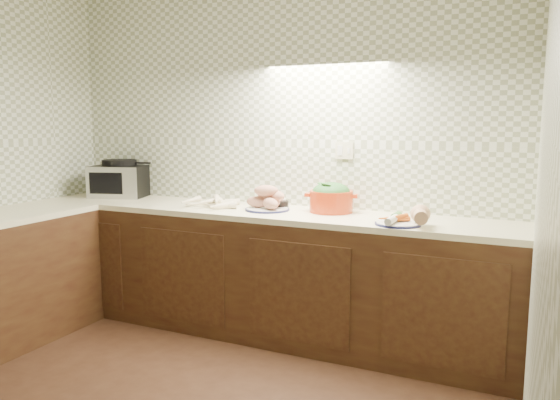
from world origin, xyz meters
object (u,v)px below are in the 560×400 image
at_px(onion_bowl, 278,202).
at_px(dutch_oven, 331,198).
at_px(toaster_oven, 120,179).
at_px(parsnip_pile, 212,202).
at_px(sweet_potato_plate, 268,201).
at_px(veg_plate, 409,218).

height_order(onion_bowl, dutch_oven, dutch_oven).
xyz_separation_m(toaster_oven, parsnip_pile, (0.97, -0.11, -0.11)).
relative_size(toaster_oven, sweet_potato_plate, 1.58).
bearing_deg(veg_plate, toaster_oven, 173.99).
xyz_separation_m(parsnip_pile, dutch_oven, (0.90, 0.11, 0.07)).
xyz_separation_m(dutch_oven, veg_plate, (0.59, -0.26, -0.05)).
distance_m(toaster_oven, dutch_oven, 1.87).
height_order(onion_bowl, veg_plate, veg_plate).
xyz_separation_m(onion_bowl, dutch_oven, (0.41, -0.00, 0.06)).
bearing_deg(dutch_oven, toaster_oven, 168.74).
relative_size(toaster_oven, veg_plate, 1.52).
relative_size(sweet_potato_plate, dutch_oven, 0.86).
bearing_deg(onion_bowl, parsnip_pile, -167.56).
height_order(toaster_oven, parsnip_pile, toaster_oven).
bearing_deg(onion_bowl, sweet_potato_plate, -103.82).
bearing_deg(toaster_oven, sweet_potato_plate, -21.12).
bearing_deg(dutch_oven, parsnip_pile, 175.53).
xyz_separation_m(toaster_oven, onion_bowl, (1.46, 0.00, -0.10)).
bearing_deg(dutch_oven, veg_plate, -34.92).
bearing_deg(sweet_potato_plate, parsnip_pile, 179.66).
bearing_deg(veg_plate, sweet_potato_plate, 171.74).
distance_m(parsnip_pile, veg_plate, 1.50).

